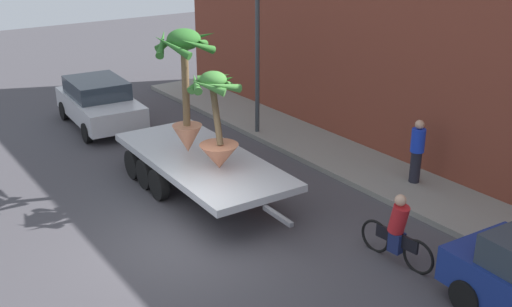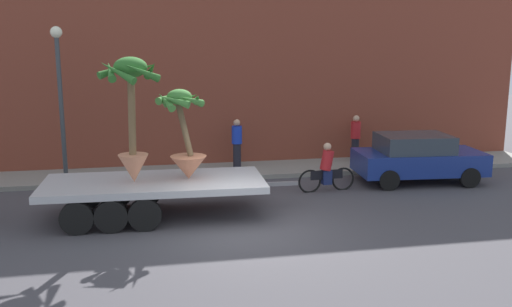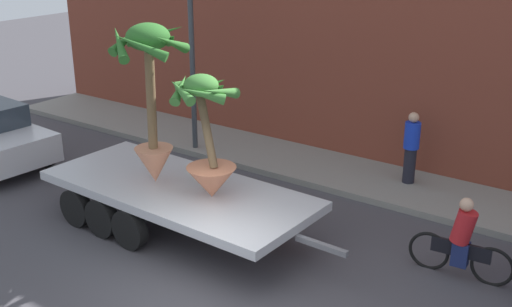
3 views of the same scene
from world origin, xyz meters
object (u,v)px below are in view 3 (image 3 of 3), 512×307
(flatbed_trailer, at_px, (169,192))
(potted_palm_middle, at_px, (207,144))
(potted_palm_rear, at_px, (151,94))
(cyclist, at_px, (462,242))
(street_lamp, at_px, (191,33))
(pedestrian_far_left, at_px, (411,146))

(flatbed_trailer, distance_m, potted_palm_middle, 1.67)
(potted_palm_rear, distance_m, cyclist, 6.32)
(flatbed_trailer, relative_size, potted_palm_middle, 2.85)
(potted_palm_middle, distance_m, street_lamp, 5.25)
(flatbed_trailer, bearing_deg, pedestrian_far_left, 55.76)
(cyclist, distance_m, street_lamp, 8.60)
(potted_palm_rear, xyz_separation_m, pedestrian_far_left, (3.45, 4.82, -1.77))
(potted_palm_middle, distance_m, cyclist, 4.87)
(pedestrian_far_left, bearing_deg, flatbed_trailer, -124.24)
(pedestrian_far_left, xyz_separation_m, street_lamp, (-5.66, -1.05, 2.19))
(cyclist, bearing_deg, pedestrian_far_left, 125.56)
(pedestrian_far_left, bearing_deg, street_lamp, -169.48)
(potted_palm_rear, bearing_deg, pedestrian_far_left, 54.42)
(flatbed_trailer, xyz_separation_m, cyclist, (5.47, 1.54, -0.10))
(pedestrian_far_left, bearing_deg, potted_palm_middle, -114.18)
(street_lamp, bearing_deg, flatbed_trailer, -56.11)
(potted_palm_middle, bearing_deg, flatbed_trailer, 178.19)
(potted_palm_rear, relative_size, cyclist, 1.73)
(pedestrian_far_left, height_order, street_lamp, street_lamp)
(cyclist, xyz_separation_m, pedestrian_far_left, (-2.27, 3.17, 0.37))
(potted_palm_rear, height_order, cyclist, potted_palm_rear)
(cyclist, height_order, pedestrian_far_left, pedestrian_far_left)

